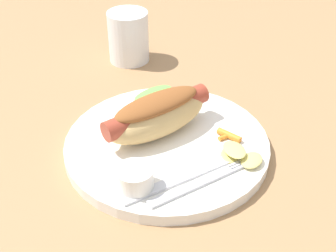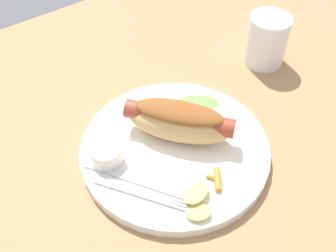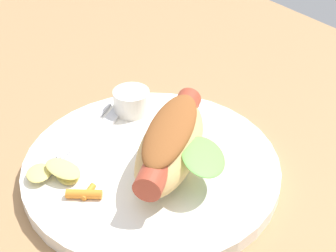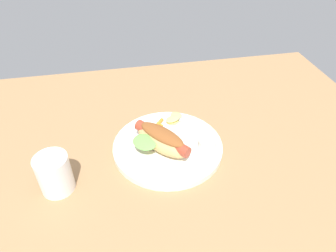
{
  "view_description": "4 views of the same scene",
  "coord_description": "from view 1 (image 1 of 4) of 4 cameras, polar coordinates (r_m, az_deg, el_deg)",
  "views": [
    {
      "loc": [
        46.12,
        2.04,
        37.99
      ],
      "look_at": [
        0.07,
        0.7,
        4.53
      ],
      "focal_mm": 48.06,
      "sensor_mm": 36.0,
      "label": 1
    },
    {
      "loc": [
        21.86,
        29.32,
        45.34
      ],
      "look_at": [
        0.52,
        0.6,
        6.58
      ],
      "focal_mm": 42.81,
      "sensor_mm": 36.0,
      "label": 2
    },
    {
      "loc": [
        -33.33,
        21.76,
        34.49
      ],
      "look_at": [
        -1.64,
        -1.02,
        6.02
      ],
      "focal_mm": 51.65,
      "sensor_mm": 36.0,
      "label": 3
    },
    {
      "loc": [
        -11.44,
        -54.36,
        52.46
      ],
      "look_at": [
        -0.48,
        1.62,
        6.48
      ],
      "focal_mm": 32.7,
      "sensor_mm": 36.0,
      "label": 4
    }
  ],
  "objects": [
    {
      "name": "knife",
      "position": [
        0.54,
        1.88,
        -6.57
      ],
      "size": [
        9.66,
        14.27,
        0.36
      ],
      "primitive_type": "cube",
      "rotation": [
        0.0,
        0.0,
        2.13
      ],
      "color": "silver",
      "rests_on": "plate"
    },
    {
      "name": "drinking_cup",
      "position": [
        0.8,
        -5.04,
        11.21
      ],
      "size": [
        7.06,
        7.06,
        8.91
      ],
      "primitive_type": "cylinder",
      "color": "white",
      "rests_on": "ground_plane"
    },
    {
      "name": "fork",
      "position": [
        0.53,
        4.11,
        -7.16
      ],
      "size": [
        8.98,
        12.7,
        0.4
      ],
      "rotation": [
        0.0,
        0.0,
        2.16
      ],
      "color": "silver",
      "rests_on": "plate"
    },
    {
      "name": "chips_pile",
      "position": [
        0.57,
        8.88,
        -3.57
      ],
      "size": [
        5.79,
        6.06,
        1.59
      ],
      "color": "#D7CA6A",
      "rests_on": "plate"
    },
    {
      "name": "carrot_garnish",
      "position": [
        0.6,
        7.66,
        -1.21
      ],
      "size": [
        2.81,
        3.28,
        0.89
      ],
      "color": "orange",
      "rests_on": "plate"
    },
    {
      "name": "ground_plane",
      "position": [
        0.6,
        -0.66,
        -4.12
      ],
      "size": [
        120.0,
        90.0,
        1.8
      ],
      "primitive_type": "cube",
      "color": "#9E754C"
    },
    {
      "name": "sauce_ramekin",
      "position": [
        0.52,
        -4.2,
        -6.69
      ],
      "size": [
        4.34,
        4.34,
        2.79
      ],
      "primitive_type": "cylinder",
      "color": "white",
      "rests_on": "plate"
    },
    {
      "name": "plate",
      "position": [
        0.6,
        -0.14,
        -2.41
      ],
      "size": [
        26.99,
        26.99,
        1.6
      ],
      "primitive_type": "cylinder",
      "color": "white",
      "rests_on": "ground_plane"
    },
    {
      "name": "hot_dog",
      "position": [
        0.59,
        -1.38,
        1.61
      ],
      "size": [
        14.8,
        15.32,
        5.66
      ],
      "rotation": [
        0.0,
        0.0,
        2.24
      ],
      "color": "tan",
      "rests_on": "plate"
    }
  ]
}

